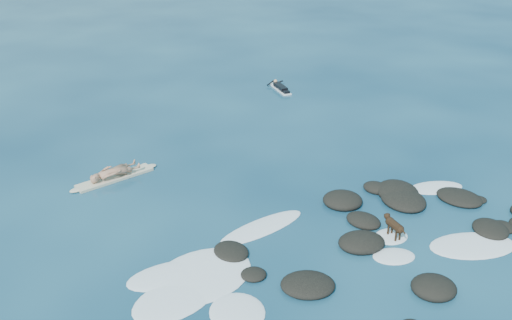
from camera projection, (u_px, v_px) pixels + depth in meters
ground at (352, 223)px, 18.40m from camera, size 160.00×160.00×0.00m
reef_rocks at (400, 222)px, 18.25m from camera, size 10.56×7.34×0.49m
breaking_foam at (331, 253)px, 16.91m from camera, size 15.54×6.25×0.12m
standing_surfer_rig at (113, 160)px, 20.85m from camera, size 3.51×1.11×2.00m
paddling_surfer_rig at (280, 88)px, 30.40m from camera, size 0.97×2.19×0.38m
dog at (394, 225)px, 17.46m from camera, size 0.34×1.11×0.70m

